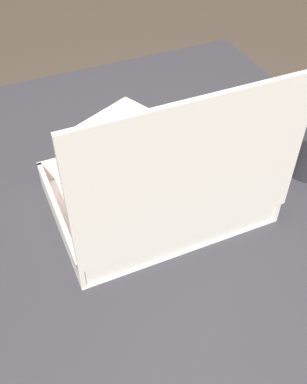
{
  "coord_description": "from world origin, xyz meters",
  "views": [
    {
      "loc": [
        0.19,
        0.51,
        1.34
      ],
      "look_at": [
        -0.04,
        -0.0,
        0.79
      ],
      "focal_mm": 42.0,
      "sensor_mm": 36.0,
      "label": 1
    }
  ],
  "objects": [
    {
      "name": "paper_napkin",
      "position": [
        -0.06,
        -0.25,
        0.77
      ],
      "size": [
        0.2,
        0.17,
        0.01
      ],
      "color": "beige",
      "rests_on": "dining_table"
    },
    {
      "name": "dining_table",
      "position": [
        0.0,
        0.0,
        0.66
      ],
      "size": [
        0.96,
        1.01,
        0.77
      ],
      "color": "#2D2D33",
      "rests_on": "ground_plane"
    },
    {
      "name": "donut_box",
      "position": [
        -0.03,
        0.03,
        0.82
      ],
      "size": [
        0.35,
        0.26,
        0.29
      ],
      "color": "white",
      "rests_on": "dining_table"
    }
  ]
}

